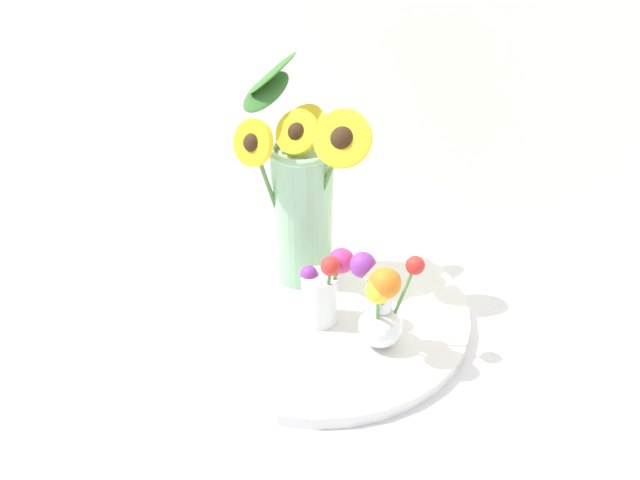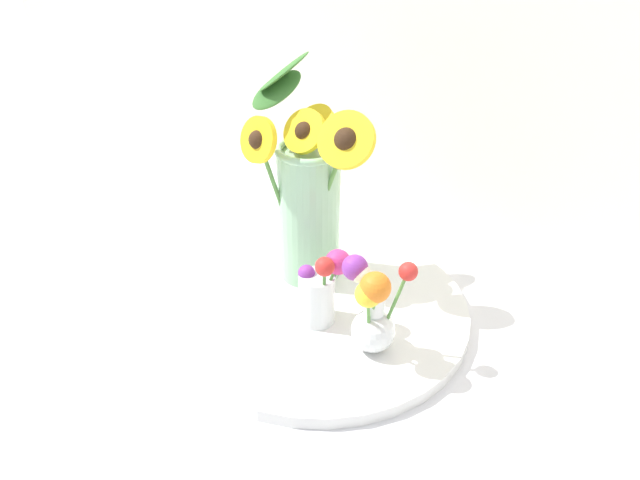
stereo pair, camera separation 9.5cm
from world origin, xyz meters
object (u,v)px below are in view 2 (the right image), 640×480
Objects in this scene: serving_tray at (320,310)px; vase_bulb_right at (372,309)px; mason_jar_sunflowers at (309,200)px; vase_small_center at (321,288)px.

vase_bulb_right is (0.13, -0.03, 0.09)m from serving_tray.
serving_tray is at bearing -36.17° from mason_jar_sunflowers.
mason_jar_sunflowers is 2.72× the size of vase_small_center.
vase_small_center is 0.85× the size of vase_bulb_right.
mason_jar_sunflowers is 0.23m from vase_bulb_right.
vase_bulb_right reaches higher than serving_tray.
mason_jar_sunflowers reaches higher than serving_tray.
vase_bulb_right is (0.10, -0.00, 0.02)m from vase_small_center.
vase_bulb_right is (0.21, -0.09, -0.07)m from mason_jar_sunflowers.
mason_jar_sunflowers is at bearing 141.21° from vase_small_center.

